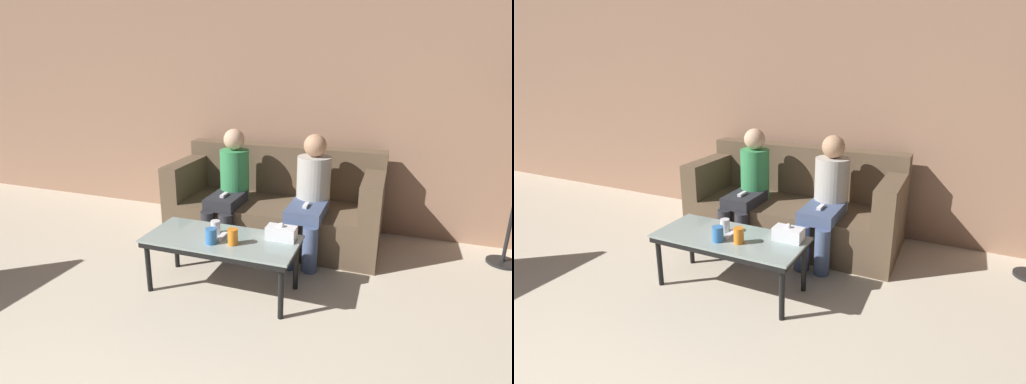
{
  "view_description": "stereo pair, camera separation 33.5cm",
  "coord_description": "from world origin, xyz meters",
  "views": [
    {
      "loc": [
        1.08,
        -0.2,
        1.67
      ],
      "look_at": [
        0.0,
        2.81,
        0.65
      ],
      "focal_mm": 28.0,
      "sensor_mm": 36.0,
      "label": 1
    },
    {
      "loc": [
        1.39,
        -0.07,
        1.67
      ],
      "look_at": [
        0.0,
        2.81,
        0.65
      ],
      "focal_mm": 28.0,
      "sensor_mm": 36.0,
      "label": 2
    }
  ],
  "objects": [
    {
      "name": "cup_near_right",
      "position": [
        -0.12,
        2.18,
        0.49
      ],
      "size": [
        0.08,
        0.08,
        0.11
      ],
      "color": "#3372BF",
      "rests_on": "coffee_table"
    },
    {
      "name": "coffee_table",
      "position": [
        -0.09,
        2.29,
        0.39
      ],
      "size": [
        1.15,
        0.51,
        0.44
      ],
      "color": "#8C9E99",
      "rests_on": "ground_plane"
    },
    {
      "name": "seated_person_left_end",
      "position": [
        -0.39,
        3.16,
        0.57
      ],
      "size": [
        0.31,
        0.64,
        1.1
      ],
      "color": "#28282D",
      "rests_on": "ground_plane"
    },
    {
      "name": "seated_person_mid_left",
      "position": [
        0.39,
        3.16,
        0.57
      ],
      "size": [
        0.31,
        0.7,
        1.09
      ],
      "color": "#47567A",
      "rests_on": "ground_plane"
    },
    {
      "name": "wall_back",
      "position": [
        0.0,
        3.89,
        1.3
      ],
      "size": [
        12.0,
        0.06,
        2.6
      ],
      "color": "#9E755B",
      "rests_on": "ground_plane"
    },
    {
      "name": "tissue_box",
      "position": [
        0.34,
        2.42,
        0.49
      ],
      "size": [
        0.22,
        0.12,
        0.13
      ],
      "color": "white",
      "rests_on": "coffee_table"
    },
    {
      "name": "cup_near_left",
      "position": [
        -0.16,
        2.35,
        0.49
      ],
      "size": [
        0.07,
        0.07,
        0.1
      ],
      "color": "silver",
      "rests_on": "coffee_table"
    },
    {
      "name": "cup_far_center",
      "position": [
        0.04,
        2.22,
        0.5
      ],
      "size": [
        0.07,
        0.07,
        0.12
      ],
      "color": "orange",
      "rests_on": "coffee_table"
    },
    {
      "name": "game_remote",
      "position": [
        -0.09,
        2.29,
        0.45
      ],
      "size": [
        0.04,
        0.15,
        0.02
      ],
      "color": "white",
      "rests_on": "coffee_table"
    },
    {
      "name": "couch",
      "position": [
        0.0,
        3.4,
        0.33
      ],
      "size": [
        2.03,
        0.85,
        0.89
      ],
      "color": "brown",
      "rests_on": "ground_plane"
    }
  ]
}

